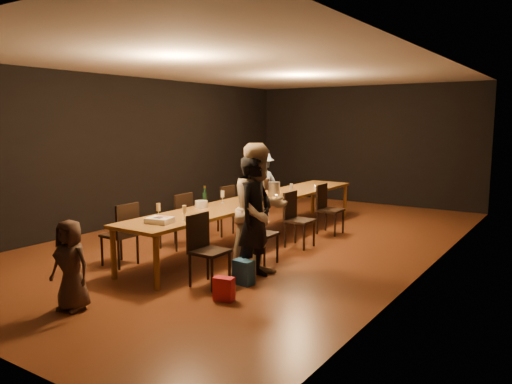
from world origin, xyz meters
The scene contains 30 objects.
ground centered at (0.00, 0.00, 0.00)m, with size 10.00×10.00×0.00m, color #492412.
room_shell centered at (0.00, 0.00, 2.08)m, with size 6.04×10.04×3.02m.
table centered at (0.00, 0.00, 0.70)m, with size 0.90×6.00×0.75m.
chair_right_0 centered at (0.85, -2.40, 0.47)m, with size 0.42×0.42×0.93m, color black, non-canonical shape.
chair_right_1 centered at (0.85, -1.20, 0.47)m, with size 0.42×0.42×0.93m, color black, non-canonical shape.
chair_right_2 centered at (0.85, 0.00, 0.47)m, with size 0.42×0.42×0.93m, color black, non-canonical shape.
chair_right_3 centered at (0.85, 1.20, 0.47)m, with size 0.42×0.42×0.93m, color black, non-canonical shape.
chair_left_0 centered at (-0.85, -2.40, 0.47)m, with size 0.42×0.42×0.93m, color black, non-canonical shape.
chair_left_1 centered at (-0.85, -1.20, 0.47)m, with size 0.42×0.42×0.93m, color black, non-canonical shape.
chair_left_2 centered at (-0.85, 0.00, 0.47)m, with size 0.42×0.42×0.93m, color black, non-canonical shape.
chair_left_3 centered at (-0.85, 1.20, 0.47)m, with size 0.42×0.42×0.93m, color black, non-canonical shape.
woman_birthday centered at (1.15, -1.81, 0.83)m, with size 0.61×0.40×1.66m, color black.
woman_tan centered at (1.15, -1.69, 0.91)m, with size 0.89×0.69×1.82m, color beige.
man_blue centered at (-1.15, 1.91, 0.72)m, with size 0.94×0.54×1.45m, color #99BFED.
child centered at (0.07, -3.90, 0.52)m, with size 0.50×0.33×1.03m, color #443126.
gift_bag_red centered at (1.33, -2.73, 0.14)m, with size 0.24×0.13×0.28m, color red.
gift_bag_blue centered at (1.18, -2.11, 0.16)m, with size 0.26×0.17×0.32m, color #215792.
birthday_cake centered at (0.06, -2.48, 0.79)m, with size 0.37×0.32×0.08m.
plate_stack centered at (-0.24, -1.25, 0.81)m, with size 0.20×0.20×0.11m, color silver.
champagne_bottle centered at (-0.35, -1.03, 0.91)m, with size 0.07×0.07×0.32m, color black, non-canonical shape.
ice_bucket centered at (0.00, 0.56, 0.87)m, with size 0.22×0.22×0.24m, color silver.
wineglass_0 centered at (-0.22, -2.22, 0.85)m, with size 0.06×0.06×0.21m, color beige, non-canonical shape.
wineglass_1 centered at (0.20, -2.15, 0.85)m, with size 0.06×0.06×0.21m, color beige, non-canonical shape.
wineglass_2 centered at (-0.24, -0.70, 0.85)m, with size 0.06×0.06×0.21m, color silver, non-canonical shape.
wineglass_3 centered at (0.23, -0.52, 0.85)m, with size 0.06×0.06×0.21m, color beige, non-canonical shape.
wineglass_4 centered at (-0.22, 0.38, 0.85)m, with size 0.06×0.06×0.21m, color silver, non-canonical shape.
wineglass_5 centered at (0.24, 0.77, 0.85)m, with size 0.06×0.06×0.21m, color silver, non-canonical shape.
tealight_near centered at (0.15, -2.30, 0.77)m, with size 0.05×0.05×0.03m, color #B2B7B2.
tealight_mid centered at (0.15, 0.39, 0.77)m, with size 0.05×0.05×0.03m, color #B2B7B2.
tealight_far centered at (0.15, 1.94, 0.77)m, with size 0.05×0.05×0.03m, color #B2B7B2.
Camera 1 is at (4.79, -7.24, 2.12)m, focal length 35.00 mm.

